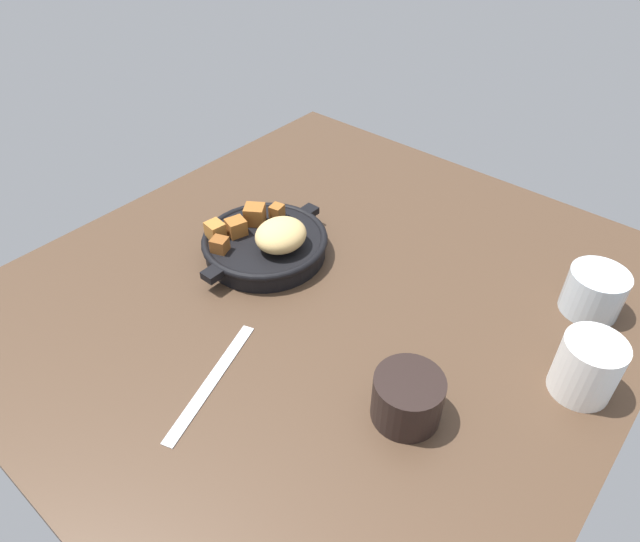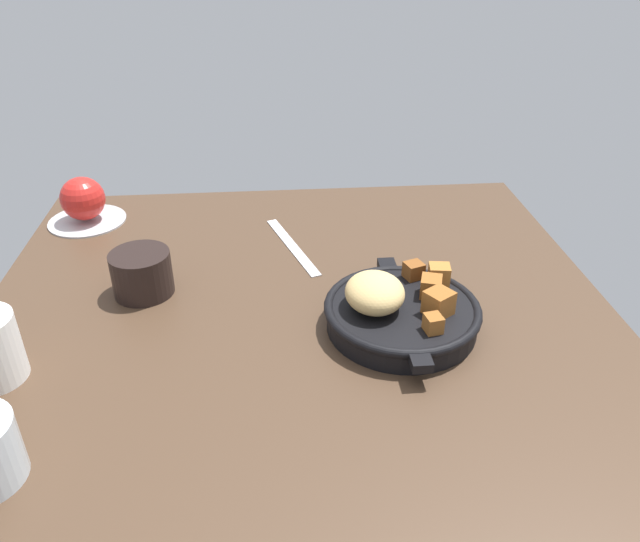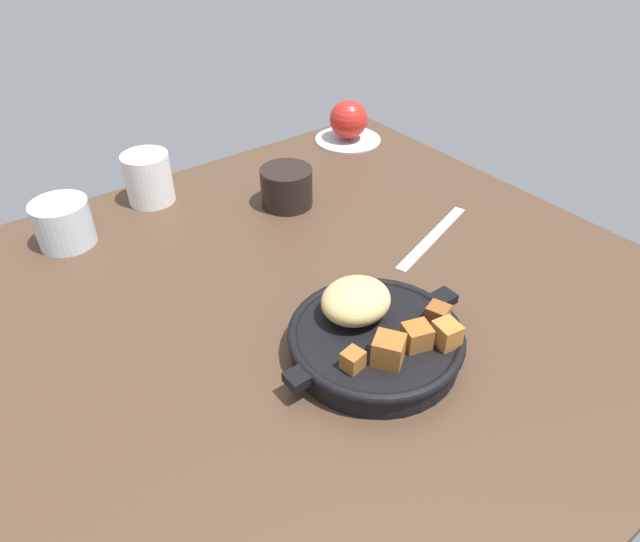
% 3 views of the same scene
% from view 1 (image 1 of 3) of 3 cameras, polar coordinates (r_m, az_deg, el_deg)
% --- Properties ---
extents(ground_plane, '(0.91, 0.85, 0.02)m').
position_cam_1_polar(ground_plane, '(0.84, 0.80, -2.42)').
color(ground_plane, '#473323').
extents(cast_iron_skillet, '(0.24, 0.20, 0.08)m').
position_cam_1_polar(cast_iron_skillet, '(0.89, -5.58, 2.95)').
color(cast_iron_skillet, black).
rests_on(cast_iron_skillet, ground_plane).
extents(butter_knife, '(0.20, 0.08, 0.00)m').
position_cam_1_polar(butter_knife, '(0.73, -10.86, -11.03)').
color(butter_knife, silver).
rests_on(butter_knife, ground_plane).
extents(coffee_mug_dark, '(0.08, 0.08, 0.06)m').
position_cam_1_polar(coffee_mug_dark, '(0.67, 8.92, -12.69)').
color(coffee_mug_dark, black).
rests_on(coffee_mug_dark, ground_plane).
extents(white_creamer_pitcher, '(0.07, 0.07, 0.08)m').
position_cam_1_polar(white_creamer_pitcher, '(0.75, 25.63, -8.85)').
color(white_creamer_pitcher, white).
rests_on(white_creamer_pitcher, ground_plane).
extents(water_glass_short, '(0.08, 0.08, 0.07)m').
position_cam_1_polar(water_glass_short, '(0.87, 26.22, -1.93)').
color(water_glass_short, silver).
rests_on(water_glass_short, ground_plane).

